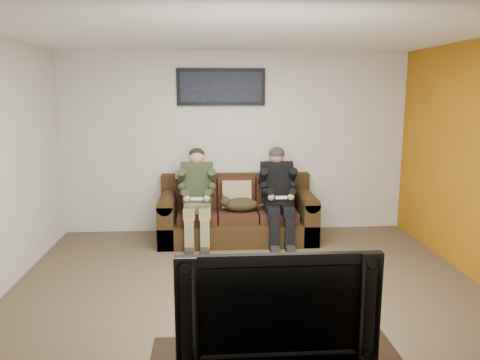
{
  "coord_description": "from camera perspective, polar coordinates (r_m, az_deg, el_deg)",
  "views": [
    {
      "loc": [
        -0.4,
        -4.52,
        2.03
      ],
      "look_at": [
        -0.01,
        1.2,
        0.95
      ],
      "focal_mm": 35.0,
      "sensor_mm": 36.0,
      "label": 1
    }
  ],
  "objects": [
    {
      "name": "person_right",
      "position": [
        6.37,
        4.64,
        -1.21
      ],
      "size": [
        0.51,
        0.86,
        1.29
      ],
      "color": "black",
      "rests_on": "sofa"
    },
    {
      "name": "cat",
      "position": [
        6.37,
        -0.04,
        -2.98
      ],
      "size": [
        0.66,
        0.26,
        0.24
      ],
      "color": "#46371B",
      "rests_on": "sofa"
    },
    {
      "name": "throw_blanket",
      "position": [
        6.72,
        -6.01,
        0.68
      ],
      "size": [
        0.44,
        0.21,
        0.08
      ],
      "primitive_type": "cube",
      "color": "tan",
      "rests_on": "sofa"
    },
    {
      "name": "ceiling",
      "position": [
        4.57,
        1.23,
        17.82
      ],
      "size": [
        5.0,
        5.0,
        0.0
      ],
      "primitive_type": "plane",
      "rotation": [
        3.14,
        0.0,
        0.0
      ],
      "color": "silver",
      "rests_on": "ground"
    },
    {
      "name": "framed_poster",
      "position": [
        6.74,
        -2.33,
        11.26
      ],
      "size": [
        1.25,
        0.05,
        0.52
      ],
      "color": "black",
      "rests_on": "wall_back"
    },
    {
      "name": "throw_pillow",
      "position": [
        6.55,
        -0.4,
        -1.77
      ],
      "size": [
        0.41,
        0.19,
        0.4
      ],
      "primitive_type": "cube",
      "rotation": [
        -0.21,
        0.0,
        0.0
      ],
      "color": "tan",
      "rests_on": "sofa"
    },
    {
      "name": "wall_front",
      "position": [
        2.42,
        5.9,
        -7.01
      ],
      "size": [
        5.0,
        0.0,
        5.0
      ],
      "primitive_type": "plane",
      "rotation": [
        -1.57,
        0.0,
        0.0
      ],
      "color": "beige",
      "rests_on": "ground"
    },
    {
      "name": "wall_back",
      "position": [
        6.82,
        -0.51,
        4.53
      ],
      "size": [
        5.0,
        0.0,
        5.0
      ],
      "primitive_type": "plane",
      "rotation": [
        1.57,
        0.0,
        0.0
      ],
      "color": "beige",
      "rests_on": "ground"
    },
    {
      "name": "floor",
      "position": [
        4.97,
        1.1,
        -13.44
      ],
      "size": [
        5.0,
        5.0,
        0.0
      ],
      "primitive_type": "plane",
      "color": "brown",
      "rests_on": "ground"
    },
    {
      "name": "person_left",
      "position": [
        6.31,
        -5.25,
        -1.39
      ],
      "size": [
        0.51,
        0.87,
        1.28
      ],
      "color": "#878054",
      "rests_on": "sofa"
    },
    {
      "name": "sofa",
      "position": [
        6.58,
        -0.37,
        -4.31
      ],
      "size": [
        2.13,
        0.92,
        0.87
      ],
      "color": "#33210F",
      "rests_on": "ground"
    },
    {
      "name": "television",
      "position": [
        2.87,
        4.38,
        -14.56
      ],
      "size": [
        1.17,
        0.16,
        0.68
      ],
      "primitive_type": "imported",
      "rotation": [
        0.0,
        0.0,
        0.0
      ],
      "color": "black",
      "rests_on": "tv_stand"
    }
  ]
}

